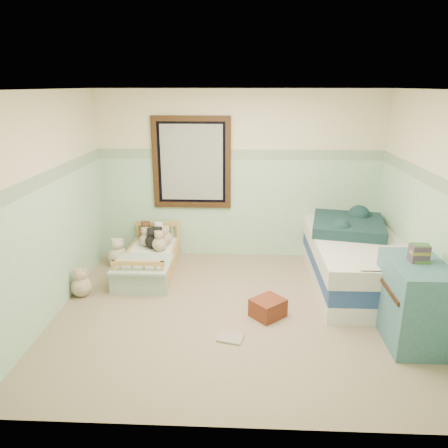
{
  "coord_description": "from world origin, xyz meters",
  "views": [
    {
      "loc": [
        0.06,
        -4.47,
        2.54
      ],
      "look_at": [
        -0.16,
        0.35,
        0.97
      ],
      "focal_mm": 34.23,
      "sensor_mm": 36.0,
      "label": 1
    }
  ],
  "objects_px": {
    "plush_floor_cream": "(118,256)",
    "twin_bed_frame": "(353,276)",
    "red_pillow": "(268,308)",
    "dresser": "(413,302)",
    "toddler_bed_frame": "(150,267)",
    "floor_book": "(231,338)",
    "plush_floor_tan": "(82,287)"
  },
  "relations": [
    {
      "from": "plush_floor_cream",
      "to": "twin_bed_frame",
      "type": "height_order",
      "value": "plush_floor_cream"
    },
    {
      "from": "twin_bed_frame",
      "to": "red_pillow",
      "type": "height_order",
      "value": "twin_bed_frame"
    },
    {
      "from": "dresser",
      "to": "red_pillow",
      "type": "distance_m",
      "value": 1.54
    },
    {
      "from": "twin_bed_frame",
      "to": "dresser",
      "type": "xyz_separation_m",
      "value": [
        0.27,
        -1.3,
        0.32
      ]
    },
    {
      "from": "toddler_bed_frame",
      "to": "red_pillow",
      "type": "xyz_separation_m",
      "value": [
        1.61,
        -1.14,
        0.02
      ]
    },
    {
      "from": "twin_bed_frame",
      "to": "dresser",
      "type": "bearing_deg",
      "value": -78.24
    },
    {
      "from": "floor_book",
      "to": "plush_floor_cream",
      "type": "bearing_deg",
      "value": 147.04
    },
    {
      "from": "plush_floor_tan",
      "to": "floor_book",
      "type": "xyz_separation_m",
      "value": [
        1.91,
        -0.88,
        -0.12
      ]
    },
    {
      "from": "plush_floor_tan",
      "to": "twin_bed_frame",
      "type": "xyz_separation_m",
      "value": [
        3.5,
        0.51,
        -0.02
      ]
    },
    {
      "from": "plush_floor_cream",
      "to": "floor_book",
      "type": "bearing_deg",
      "value": -47.31
    },
    {
      "from": "plush_floor_cream",
      "to": "floor_book",
      "type": "xyz_separation_m",
      "value": [
        1.72,
        -1.86,
        -0.13
      ]
    },
    {
      "from": "plush_floor_tan",
      "to": "dresser",
      "type": "xyz_separation_m",
      "value": [
        3.77,
        -0.79,
        0.3
      ]
    },
    {
      "from": "toddler_bed_frame",
      "to": "dresser",
      "type": "distance_m",
      "value": 3.44
    },
    {
      "from": "twin_bed_frame",
      "to": "dresser",
      "type": "height_order",
      "value": "dresser"
    },
    {
      "from": "toddler_bed_frame",
      "to": "plush_floor_tan",
      "type": "distance_m",
      "value": 1.03
    },
    {
      "from": "plush_floor_tan",
      "to": "floor_book",
      "type": "height_order",
      "value": "plush_floor_tan"
    },
    {
      "from": "plush_floor_tan",
      "to": "twin_bed_frame",
      "type": "bearing_deg",
      "value": 8.25
    },
    {
      "from": "toddler_bed_frame",
      "to": "twin_bed_frame",
      "type": "bearing_deg",
      "value": -4.92
    },
    {
      "from": "twin_bed_frame",
      "to": "floor_book",
      "type": "distance_m",
      "value": 2.12
    },
    {
      "from": "toddler_bed_frame",
      "to": "plush_floor_cream",
      "type": "height_order",
      "value": "plush_floor_cream"
    },
    {
      "from": "red_pillow",
      "to": "plush_floor_tan",
      "type": "bearing_deg",
      "value": 170.31
    },
    {
      "from": "dresser",
      "to": "red_pillow",
      "type": "xyz_separation_m",
      "value": [
        -1.45,
        0.39,
        -0.32
      ]
    },
    {
      "from": "plush_floor_tan",
      "to": "floor_book",
      "type": "bearing_deg",
      "value": -24.87
    },
    {
      "from": "plush_floor_cream",
      "to": "red_pillow",
      "type": "xyz_separation_m",
      "value": [
        2.13,
        -1.37,
        -0.04
      ]
    },
    {
      "from": "plush_floor_cream",
      "to": "twin_bed_frame",
      "type": "relative_size",
      "value": 0.13
    },
    {
      "from": "twin_bed_frame",
      "to": "dresser",
      "type": "distance_m",
      "value": 1.36
    },
    {
      "from": "toddler_bed_frame",
      "to": "twin_bed_frame",
      "type": "relative_size",
      "value": 0.63
    },
    {
      "from": "plush_floor_cream",
      "to": "plush_floor_tan",
      "type": "height_order",
      "value": "plush_floor_cream"
    },
    {
      "from": "plush_floor_cream",
      "to": "twin_bed_frame",
      "type": "bearing_deg",
      "value": -8.09
    },
    {
      "from": "plush_floor_tan",
      "to": "dresser",
      "type": "height_order",
      "value": "dresser"
    },
    {
      "from": "plush_floor_cream",
      "to": "plush_floor_tan",
      "type": "distance_m",
      "value": 1.0
    },
    {
      "from": "toddler_bed_frame",
      "to": "floor_book",
      "type": "relative_size",
      "value": 5.22
    }
  ]
}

